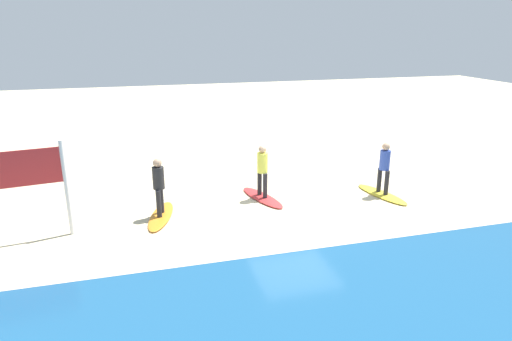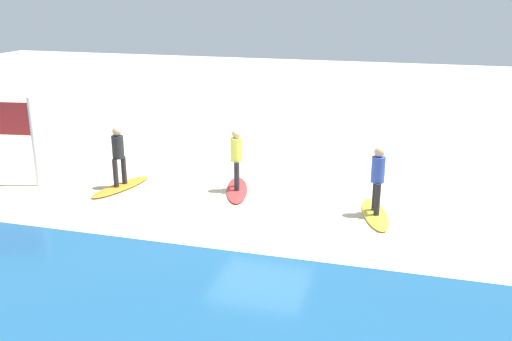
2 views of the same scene
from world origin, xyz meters
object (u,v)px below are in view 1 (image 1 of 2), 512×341
at_px(surfboard_yellow, 382,194).
at_px(surfer_yellow, 384,164).
at_px(surfboard_orange, 161,216).
at_px(surfer_orange, 159,183).
at_px(surfboard_red, 262,197).
at_px(surfer_red, 262,167).

distance_m(surfboard_yellow, surfer_yellow, 0.99).
distance_m(surfboard_orange, surfer_orange, 0.99).
height_order(surfboard_yellow, surfboard_red, same).
bearing_deg(surfer_orange, surfboard_yellow, 178.90).
distance_m(surfboard_yellow, surfer_orange, 6.98).
height_order(surfer_yellow, surfboard_red, surfer_yellow).
bearing_deg(surfer_red, surfboard_orange, 11.11).
xyz_separation_m(surfer_red, surfboard_orange, (3.16, 0.62, -0.99)).
distance_m(surfboard_yellow, surfboard_orange, 6.91).
relative_size(surfboard_yellow, surfer_orange, 1.28).
xyz_separation_m(surfboard_red, surfer_red, (0.00, 0.00, 0.99)).
bearing_deg(surfboard_yellow, surfboard_orange, -104.38).
distance_m(surfer_yellow, surfer_orange, 6.91).
bearing_deg(surfboard_orange, surfer_orange, -164.30).
xyz_separation_m(surfboard_yellow, surfboard_red, (3.75, -0.75, 0.00)).
xyz_separation_m(surfer_yellow, surfer_red, (3.75, -0.75, 0.00)).
relative_size(surfboard_red, surfer_red, 1.28).
bearing_deg(surfboard_yellow, surfer_orange, -104.38).
distance_m(surfboard_yellow, surfer_red, 3.95).
bearing_deg(surfboard_red, surfboard_yellow, 62.27).
relative_size(surfer_yellow, surfboard_orange, 0.78).
bearing_deg(surfer_red, surfboard_yellow, 168.64).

